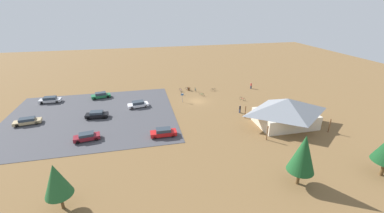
{
  "coord_description": "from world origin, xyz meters",
  "views": [
    {
      "loc": [
        13.29,
        53.34,
        21.86
      ],
      "look_at": [
        2.49,
        5.77,
        1.2
      ],
      "focal_mm": 23.06,
      "sensor_mm": 36.0,
      "label": 1
    }
  ],
  "objects_px": {
    "bicycle_teal_trailside": "(195,90)",
    "car_black_mid_lot": "(97,115)",
    "pine_midwest": "(303,154)",
    "car_tan_front_row": "(27,121)",
    "bicycle_black_front_row": "(213,90)",
    "pine_east": "(56,180)",
    "car_green_back_corner": "(101,95)",
    "lot_sign": "(182,97)",
    "car_red_inner_stall": "(164,132)",
    "car_white_far_end": "(138,104)",
    "bicycle_blue_yard_front": "(188,89)",
    "car_silver_aisle_side": "(50,100)",
    "bicycle_purple_yard_right": "(181,90)",
    "bicycle_red_lone_east": "(242,99)",
    "car_maroon_end_stall": "(87,137)",
    "bike_pavilion": "(286,110)",
    "bicycle_green_edge_north": "(202,94)",
    "visitor_crossing_yard": "(240,109)",
    "visitor_by_pavilion": "(251,85)",
    "bicycle_white_yard_left": "(182,93)",
    "trash_bin": "(189,89)"
  },
  "relations": [
    {
      "from": "bike_pavilion",
      "to": "visitor_by_pavilion",
      "type": "xyz_separation_m",
      "value": [
        -3.18,
        -21.54,
        -2.12
      ]
    },
    {
      "from": "car_silver_aisle_side",
      "to": "bicycle_black_front_row",
      "type": "bearing_deg",
      "value": 179.44
    },
    {
      "from": "bicycle_purple_yard_right",
      "to": "bicycle_black_front_row",
      "type": "height_order",
      "value": "bicycle_black_front_row"
    },
    {
      "from": "bicycle_black_front_row",
      "to": "bicycle_blue_yard_front",
      "type": "bearing_deg",
      "value": -17.8
    },
    {
      "from": "pine_midwest",
      "to": "bicycle_blue_yard_front",
      "type": "bearing_deg",
      "value": -81.11
    },
    {
      "from": "car_black_mid_lot",
      "to": "bicycle_green_edge_north",
      "type": "bearing_deg",
      "value": -162.26
    },
    {
      "from": "pine_midwest",
      "to": "car_maroon_end_stall",
      "type": "distance_m",
      "value": 33.8
    },
    {
      "from": "bike_pavilion",
      "to": "car_silver_aisle_side",
      "type": "distance_m",
      "value": 52.54
    },
    {
      "from": "pine_east",
      "to": "bicycle_teal_trailside",
      "type": "xyz_separation_m",
      "value": [
        -24.3,
        -35.83,
        -3.6
      ]
    },
    {
      "from": "car_tan_front_row",
      "to": "visitor_crossing_yard",
      "type": "xyz_separation_m",
      "value": [
        -42.25,
        4.0,
        0.23
      ]
    },
    {
      "from": "trash_bin",
      "to": "car_maroon_end_stall",
      "type": "relative_size",
      "value": 0.2
    },
    {
      "from": "trash_bin",
      "to": "car_black_mid_lot",
      "type": "relative_size",
      "value": 0.2
    },
    {
      "from": "car_silver_aisle_side",
      "to": "car_tan_front_row",
      "type": "height_order",
      "value": "car_silver_aisle_side"
    },
    {
      "from": "car_white_far_end",
      "to": "pine_midwest",
      "type": "bearing_deg",
      "value": 122.72
    },
    {
      "from": "bicycle_teal_trailside",
      "to": "visitor_crossing_yard",
      "type": "distance_m",
      "value": 16.6
    },
    {
      "from": "bicycle_purple_yard_right",
      "to": "bicycle_white_yard_left",
      "type": "relative_size",
      "value": 0.93
    },
    {
      "from": "car_red_inner_stall",
      "to": "bicycle_white_yard_left",
      "type": "bearing_deg",
      "value": -109.29
    },
    {
      "from": "bicycle_black_front_row",
      "to": "car_white_far_end",
      "type": "distance_m",
      "value": 21.09
    },
    {
      "from": "bicycle_teal_trailside",
      "to": "car_tan_front_row",
      "type": "distance_m",
      "value": 37.99
    },
    {
      "from": "bicycle_blue_yard_front",
      "to": "car_maroon_end_stall",
      "type": "bearing_deg",
      "value": 44.47
    },
    {
      "from": "trash_bin",
      "to": "car_white_far_end",
      "type": "height_order",
      "value": "car_white_far_end"
    },
    {
      "from": "bicycle_blue_yard_front",
      "to": "car_silver_aisle_side",
      "type": "xyz_separation_m",
      "value": [
        33.56,
        1.68,
        0.38
      ]
    },
    {
      "from": "bicycle_green_edge_north",
      "to": "car_green_back_corner",
      "type": "distance_m",
      "value": 25.07
    },
    {
      "from": "pine_midwest",
      "to": "car_black_mid_lot",
      "type": "height_order",
      "value": "pine_midwest"
    },
    {
      "from": "bicycle_red_lone_east",
      "to": "car_green_back_corner",
      "type": "distance_m",
      "value": 34.68
    },
    {
      "from": "car_red_inner_stall",
      "to": "visitor_crossing_yard",
      "type": "relative_size",
      "value": 2.59
    },
    {
      "from": "bicycle_teal_trailside",
      "to": "car_black_mid_lot",
      "type": "height_order",
      "value": "car_black_mid_lot"
    },
    {
      "from": "bike_pavilion",
      "to": "pine_midwest",
      "type": "distance_m",
      "value": 17.43
    },
    {
      "from": "bicycle_black_front_row",
      "to": "bicycle_white_yard_left",
      "type": "height_order",
      "value": "bicycle_white_yard_left"
    },
    {
      "from": "pine_midwest",
      "to": "car_tan_front_row",
      "type": "xyz_separation_m",
      "value": [
        40.73,
        -26.63,
        -3.91
      ]
    },
    {
      "from": "car_maroon_end_stall",
      "to": "bicycle_purple_yard_right",
      "type": "bearing_deg",
      "value": -133.5
    },
    {
      "from": "car_white_far_end",
      "to": "visitor_crossing_yard",
      "type": "distance_m",
      "value": 22.58
    },
    {
      "from": "bicycle_teal_trailside",
      "to": "visitor_crossing_yard",
      "type": "xyz_separation_m",
      "value": [
        -6.03,
        15.45,
        0.53
      ]
    },
    {
      "from": "car_black_mid_lot",
      "to": "car_green_back_corner",
      "type": "height_order",
      "value": "car_green_back_corner"
    },
    {
      "from": "car_black_mid_lot",
      "to": "car_silver_aisle_side",
      "type": "bearing_deg",
      "value": -43.68
    },
    {
      "from": "car_green_back_corner",
      "to": "bicycle_green_edge_north",
      "type": "bearing_deg",
      "value": 171.03
    },
    {
      "from": "bicycle_red_lone_east",
      "to": "car_green_back_corner",
      "type": "xyz_separation_m",
      "value": [
        33.46,
        -9.11,
        0.38
      ]
    },
    {
      "from": "bicycle_purple_yard_right",
      "to": "bicycle_green_edge_north",
      "type": "relative_size",
      "value": 1.02
    },
    {
      "from": "bicycle_green_edge_north",
      "to": "visitor_crossing_yard",
      "type": "relative_size",
      "value": 0.87
    },
    {
      "from": "trash_bin",
      "to": "pine_east",
      "type": "distance_m",
      "value": 43.48
    },
    {
      "from": "bicycle_red_lone_east",
      "to": "bicycle_black_front_row",
      "type": "relative_size",
      "value": 0.94
    },
    {
      "from": "bicycle_teal_trailside",
      "to": "car_green_back_corner",
      "type": "distance_m",
      "value": 23.93
    },
    {
      "from": "bicycle_black_front_row",
      "to": "pine_east",
      "type": "bearing_deg",
      "value": 50.51
    },
    {
      "from": "bicycle_blue_yard_front",
      "to": "car_black_mid_lot",
      "type": "relative_size",
      "value": 0.32
    },
    {
      "from": "car_black_mid_lot",
      "to": "car_white_far_end",
      "type": "relative_size",
      "value": 0.95
    },
    {
      "from": "pine_midwest",
      "to": "car_green_back_corner",
      "type": "bearing_deg",
      "value": -53.46
    },
    {
      "from": "bicycle_teal_trailside",
      "to": "car_red_inner_stall",
      "type": "bearing_deg",
      "value": 63.19
    },
    {
      "from": "bike_pavilion",
      "to": "car_red_inner_stall",
      "type": "distance_m",
      "value": 23.42
    },
    {
      "from": "lot_sign",
      "to": "car_red_inner_stall",
      "type": "xyz_separation_m",
      "value": [
        6.25,
        15.22,
        -0.64
      ]
    },
    {
      "from": "car_silver_aisle_side",
      "to": "car_tan_front_row",
      "type": "distance_m",
      "value": 11.34
    }
  ]
}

